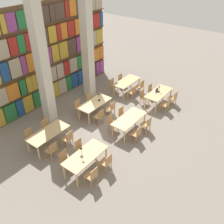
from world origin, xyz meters
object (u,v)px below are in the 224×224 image
(reading_table_5, at_px, (127,82))
(desk_lamp_0, at_px, (81,150))
(reading_table_2, at_px, (159,94))
(pillar_left, at_px, (42,66))
(chair_9, at_px, (144,97))
(chair_6, at_px, (147,124))
(chair_13, at_px, (31,137))
(chair_15, at_px, (47,127))
(reading_table_1, at_px, (129,120))
(chair_19, at_px, (91,100))
(desk_lamp_2, at_px, (99,96))
(chair_7, at_px, (123,114))
(chair_11, at_px, (152,90))
(chair_14, at_px, (68,138))
(chair_2, at_px, (106,162))
(chair_16, at_px, (100,116))
(chair_0, at_px, (92,176))
(chair_3, at_px, (80,148))
(reading_table_3, at_px, (48,134))
(chair_22, at_px, (140,86))
(chair_10, at_px, (173,98))
(chair_18, at_px, (111,108))
(chair_20, at_px, (132,92))
(chair_5, at_px, (112,123))
(chair_1, at_px, (65,159))
(chair_21, at_px, (113,85))
(chair_23, at_px, (122,80))
(chair_8, at_px, (166,105))
(chair_4, at_px, (136,133))
(desk_lamp_1, at_px, (159,88))
(reading_table_4, at_px, (95,104))
(pillar_center, at_px, (87,48))
(chair_12, at_px, (52,150))
(laptop, at_px, (156,90))
(reading_table_0, at_px, (86,157))

(reading_table_5, bearing_deg, desk_lamp_0, -160.61)
(desk_lamp_0, relative_size, reading_table_2, 0.25)
(pillar_left, xyz_separation_m, chair_9, (4.27, -3.21, -2.54))
(chair_6, relative_size, chair_13, 1.00)
(chair_15, bearing_deg, reading_table_1, 130.93)
(chair_19, distance_m, desk_lamp_2, 0.99)
(chair_7, xyz_separation_m, chair_11, (3.15, 0.08, 0.00))
(desk_lamp_0, bearing_deg, chair_14, 64.96)
(chair_2, height_order, chair_16, same)
(desk_lamp_2, bearing_deg, chair_0, -143.74)
(chair_3, height_order, chair_19, same)
(chair_9, height_order, reading_table_3, chair_9)
(chair_11, distance_m, chair_22, 0.84)
(chair_10, xyz_separation_m, chair_18, (-3.05, 2.20, 0.00))
(chair_22, bearing_deg, chair_20, 180.00)
(reading_table_1, bearing_deg, chair_5, 121.97)
(pillar_left, height_order, chair_5, pillar_left)
(desk_lamp_0, relative_size, chair_14, 0.57)
(chair_3, relative_size, chair_22, 1.00)
(chair_20, bearing_deg, chair_3, -170.40)
(chair_14, height_order, desk_lamp_2, desk_lamp_2)
(chair_1, height_order, reading_table_2, chair_1)
(chair_2, distance_m, chair_6, 3.23)
(chair_14, height_order, chair_21, same)
(chair_23, bearing_deg, chair_6, 49.63)
(chair_19, relative_size, desk_lamp_2, 1.97)
(chair_21, bearing_deg, chair_19, 1.72)
(chair_10, bearing_deg, chair_1, 169.60)
(chair_8, distance_m, chair_21, 3.70)
(chair_4, distance_m, chair_8, 3.14)
(chair_2, bearing_deg, chair_10, 0.87)
(chair_3, relative_size, chair_5, 1.00)
(desk_lamp_1, bearing_deg, reading_table_4, 145.09)
(pillar_center, bearing_deg, chair_12, -155.03)
(chair_4, xyz_separation_m, chair_12, (-3.12, 2.30, 0.00))
(laptop, bearing_deg, reading_table_5, -91.69)
(desk_lamp_1, distance_m, reading_table_3, 6.69)
(chair_23, bearing_deg, chair_18, 25.68)
(chair_10, bearing_deg, chair_18, 144.20)
(reading_table_0, distance_m, chair_18, 4.10)
(chair_9, bearing_deg, chair_4, 25.64)
(chair_12, distance_m, chair_13, 1.43)
(reading_table_0, bearing_deg, chair_6, -10.71)
(desk_lamp_1, relative_size, reading_table_3, 0.20)
(reading_table_3, relative_size, desk_lamp_2, 4.46)
(reading_table_0, relative_size, chair_19, 2.26)
(chair_10, distance_m, chair_19, 4.75)
(chair_2, bearing_deg, chair_5, 32.30)
(reading_table_1, bearing_deg, chair_6, -55.76)
(chair_1, height_order, chair_21, same)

